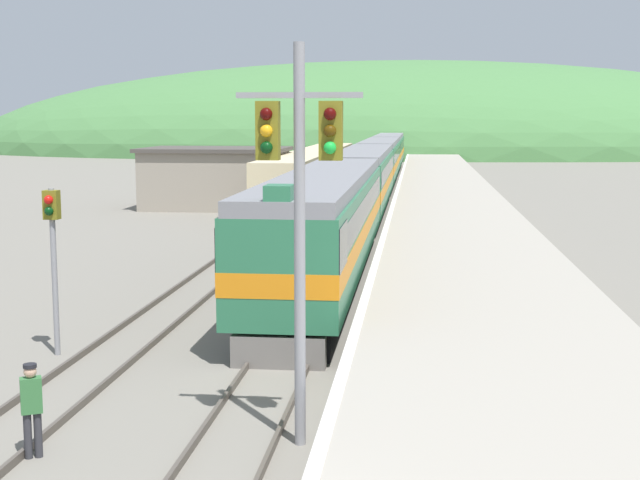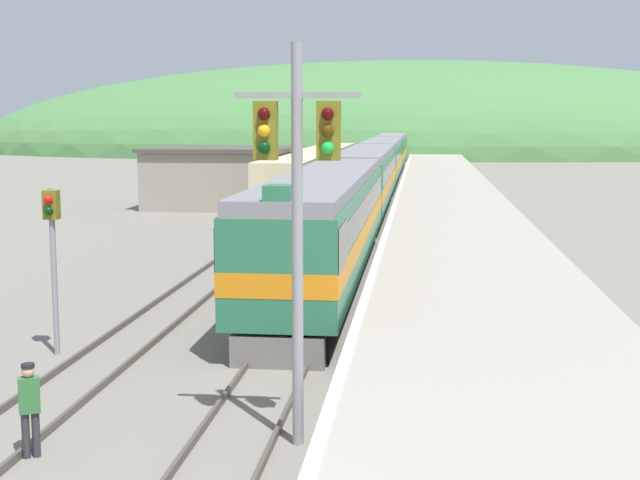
# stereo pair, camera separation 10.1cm
# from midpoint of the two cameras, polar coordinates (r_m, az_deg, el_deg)

# --- Properties ---
(track_main) EXTENTS (1.52, 180.00, 0.16)m
(track_main) POSITION_cam_midpoint_polar(r_m,az_deg,el_deg) (79.84, 4.17, 3.70)
(track_main) COLOR #4C443D
(track_main) RESTS_ON ground
(track_siding) EXTENTS (1.52, 180.00, 0.16)m
(track_siding) POSITION_cam_midpoint_polar(r_m,az_deg,el_deg) (80.13, 1.11, 3.74)
(track_siding) COLOR #4C443D
(track_siding) RESTS_ON ground
(platform) EXTENTS (6.73, 140.00, 1.02)m
(platform) POSITION_cam_midpoint_polar(r_m,az_deg,el_deg) (59.83, 8.23, 2.65)
(platform) COLOR #9E9689
(platform) RESTS_ON ground
(distant_hills) EXTENTS (149.33, 67.20, 30.21)m
(distant_hills) POSITION_cam_midpoint_polar(r_m,az_deg,el_deg) (151.17, 5.31, 5.63)
(distant_hills) COLOR #477A42
(distant_hills) RESTS_ON ground
(station_shed) EXTENTS (9.22, 6.86, 3.91)m
(station_shed) POSITION_cam_midpoint_polar(r_m,az_deg,el_deg) (58.50, -6.50, 4.00)
(station_shed) COLOR gray
(station_shed) RESTS_ON ground
(express_train_lead_car) EXTENTS (2.93, 21.77, 4.32)m
(express_train_lead_car) POSITION_cam_midpoint_polar(r_m,az_deg,el_deg) (31.08, 0.43, 1.00)
(express_train_lead_car) COLOR black
(express_train_lead_car) RESTS_ON ground
(carriage_second) EXTENTS (2.92, 21.46, 3.96)m
(carriage_second) POSITION_cam_midpoint_polar(r_m,az_deg,el_deg) (53.64, 3.02, 3.89)
(carriage_second) COLOR black
(carriage_second) RESTS_ON ground
(carriage_third) EXTENTS (2.92, 21.46, 3.96)m
(carriage_third) POSITION_cam_midpoint_polar(r_m,az_deg,el_deg) (75.91, 4.06, 5.05)
(carriage_third) COLOR black
(carriage_third) RESTS_ON ground
(carriage_fourth) EXTENTS (2.92, 21.46, 3.96)m
(carriage_fourth) POSITION_cam_midpoint_polar(r_m,az_deg,el_deg) (98.21, 4.64, 5.69)
(carriage_fourth) COLOR black
(carriage_fourth) RESTS_ON ground
(siding_train) EXTENTS (2.90, 35.93, 3.50)m
(siding_train) POSITION_cam_midpoint_polar(r_m,az_deg,el_deg) (64.46, -0.21, 4.26)
(siding_train) COLOR black
(siding_train) RESTS_ON ground
(signal_mast_main) EXTENTS (2.20, 0.42, 7.17)m
(signal_mast_main) POSITION_cam_midpoint_polar(r_m,az_deg,el_deg) (15.55, -1.29, 3.44)
(signal_mast_main) COLOR gray
(signal_mast_main) RESTS_ON ground
(signal_post_siding) EXTENTS (0.36, 0.42, 4.17)m
(signal_post_siding) POSITION_cam_midpoint_polar(r_m,az_deg,el_deg) (22.78, -16.64, 0.21)
(signal_post_siding) COLOR gray
(signal_post_siding) RESTS_ON ground
(track_worker) EXTENTS (0.42, 0.36, 1.68)m
(track_worker) POSITION_cam_midpoint_polar(r_m,az_deg,el_deg) (16.45, -17.93, -9.99)
(track_worker) COLOR #2D2D33
(track_worker) RESTS_ON ground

